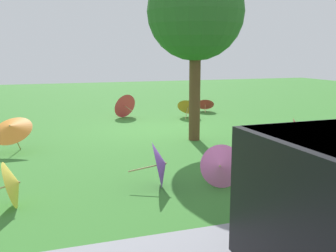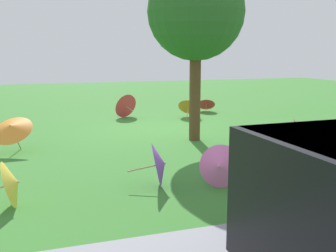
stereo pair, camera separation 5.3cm
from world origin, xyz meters
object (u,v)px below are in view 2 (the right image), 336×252
Objects in this scene: parasol_orange_0 at (189,105)px; parasol_orange_1 at (11,128)px; parasol_red_2 at (206,103)px; parasol_purple_0 at (160,164)px; parasol_red_1 at (298,128)px; shade_tree at (196,13)px; parasol_pink_0 at (220,166)px; park_bench at (335,149)px; parasol_yellow_2 at (13,183)px; parasol_red_3 at (124,105)px.

parasol_orange_0 is 0.81× the size of parasol_orange_1.
parasol_red_2 is at bearing -146.33° from parasol_orange_1.
parasol_red_1 is at bearing -151.27° from parasol_purple_0.
parasol_purple_0 is at bearing 58.99° from shade_tree.
parasol_pink_0 is at bearing 72.28° from parasol_orange_0.
parasol_red_2 is (-2.38, -4.59, -2.92)m from shade_tree.
parasol_orange_0 is 1.56m from parasol_red_2.
park_bench reaches higher than parasol_red_1.
parasol_purple_0 is (2.00, 3.32, -2.84)m from shade_tree.
parasol_orange_1 is (3.44, -3.67, 0.20)m from parasol_pink_0.
parasol_orange_1 is at bearing 33.67° from parasol_red_2.
parasol_red_2 is (-1.13, -1.07, -0.10)m from parasol_orange_0.
parasol_red_1 is at bearing 163.45° from shade_tree.
parasol_red_1 is (-1.24, -2.81, -0.18)m from park_bench.
parasol_orange_1 is (4.48, -0.02, -2.66)m from shade_tree.
shade_tree reaches higher than parasol_red_1.
parasol_red_3 is at bearing -113.70° from parasol_yellow_2.
parasol_purple_0 is at bearing 61.06° from parasol_red_2.
parasol_yellow_2 is at bearing 3.58° from parasol_purple_0.
parasol_pink_0 is 1.01m from parasol_purple_0.
parasol_yellow_2 is (-0.16, 3.48, -0.22)m from parasol_orange_1.
parasol_orange_1 reaches higher than parasol_red_2.
shade_tree is at bearing -68.87° from park_bench.
parasol_orange_0 is 7.56m from parasol_purple_0.
shade_tree is 4.80m from parasol_purple_0.
parasol_orange_1 reaches higher than parasol_orange_0.
park_bench is 2.06× the size of parasol_pink_0.
parasol_orange_0 is at bearing -109.49° from shade_tree.
parasol_red_3 is at bearing -90.84° from parasol_pink_0.
parasol_pink_0 is 7.52m from parasol_orange_0.
parasol_yellow_2 is at bearing 51.44° from parasol_orange_0.
parasol_orange_0 is at bearing -107.72° from parasol_pink_0.
parasol_red_3 is at bearing -98.01° from parasol_purple_0.
shade_tree is 4.67m from parasol_orange_0.
parasol_pink_0 is 0.94× the size of parasol_purple_0.
parasol_pink_0 is 0.66× the size of parasol_orange_1.
parasol_orange_0 is 1.60× the size of parasol_red_1.
parasol_purple_0 is 1.16× the size of parasol_yellow_2.
parasol_orange_1 reaches higher than parasol_purple_0.
parasol_pink_0 is 1.10× the size of parasol_yellow_2.
park_bench is 2.44m from parasol_pink_0.
parasol_pink_0 is 8.92m from parasol_red_2.
parasol_yellow_2 is (6.95, 2.68, 0.08)m from parasol_red_1.
shade_tree is at bearing 62.61° from parasol_red_2.
park_bench reaches higher than parasol_orange_1.
parasol_pink_0 is 0.94× the size of parasol_red_2.
shade_tree reaches higher than parasol_orange_1.
parasol_yellow_2 is at bearing 92.67° from parasol_orange_1.
parasol_red_2 is (-0.99, -8.18, -0.14)m from park_bench.
parasol_orange_0 is 6.71m from parasol_orange_1.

